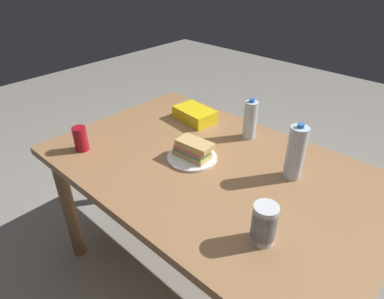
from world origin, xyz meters
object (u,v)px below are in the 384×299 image
object	(u,v)px
water_bottle_tall	(250,120)
water_bottle_spare	(296,153)
dining_table	(211,181)
sandwich	(193,149)
paper_plate	(192,157)
soda_can_red	(81,139)
plastic_cup_stack	(264,224)
chip_bag	(195,114)

from	to	relation	value
water_bottle_tall	water_bottle_spare	bearing A→B (deg)	-26.06
dining_table	sandwich	distance (m)	0.18
water_bottle_tall	water_bottle_spare	distance (m)	0.37
paper_plate	water_bottle_tall	xyz separation A→B (m)	(0.08, 0.35, 0.09)
sandwich	dining_table	bearing A→B (deg)	11.17
paper_plate	sandwich	size ratio (longest dim) A/B	1.25
sandwich	paper_plate	bearing A→B (deg)	-149.19
soda_can_red	water_bottle_spare	world-z (taller)	water_bottle_spare
dining_table	sandwich	bearing A→B (deg)	-168.83
dining_table	plastic_cup_stack	size ratio (longest dim) A/B	10.30
plastic_cup_stack	water_bottle_spare	bearing A→B (deg)	104.49
dining_table	paper_plate	xyz separation A→B (m)	(-0.10, -0.02, 0.10)
chip_bag	dining_table	bearing A→B (deg)	148.72
paper_plate	soda_can_red	xyz separation A→B (m)	(-0.45, -0.30, 0.06)
sandwich	plastic_cup_stack	distance (m)	0.55
water_bottle_tall	chip_bag	bearing A→B (deg)	-172.45
paper_plate	chip_bag	bearing A→B (deg)	130.32
dining_table	sandwich	size ratio (longest dim) A/B	8.18
water_bottle_spare	plastic_cup_stack	bearing A→B (deg)	-75.51
water_bottle_spare	soda_can_red	bearing A→B (deg)	-150.21
water_bottle_tall	plastic_cup_stack	size ratio (longest dim) A/B	1.43
dining_table	soda_can_red	xyz separation A→B (m)	(-0.55, -0.33, 0.15)
dining_table	sandwich	xyz separation A→B (m)	(-0.10, -0.02, 0.15)
paper_plate	dining_table	bearing A→B (deg)	11.93
soda_can_red	chip_bag	distance (m)	0.64
sandwich	chip_bag	bearing A→B (deg)	130.91
paper_plate	sandwich	distance (m)	0.05
chip_bag	soda_can_red	bearing A→B (deg)	79.50
plastic_cup_stack	soda_can_red	bearing A→B (deg)	-174.39
water_bottle_tall	plastic_cup_stack	world-z (taller)	water_bottle_tall
paper_plate	sandwich	bearing A→B (deg)	30.81
paper_plate	water_bottle_spare	distance (m)	0.47
paper_plate	chip_bag	xyz separation A→B (m)	(-0.26, 0.31, 0.03)
water_bottle_tall	water_bottle_spare	xyz separation A→B (m)	(0.33, -0.16, 0.02)
water_bottle_tall	dining_table	bearing A→B (deg)	-85.46
dining_table	soda_can_red	size ratio (longest dim) A/B	12.58
plastic_cup_stack	water_bottle_spare	world-z (taller)	water_bottle_spare
plastic_cup_stack	water_bottle_spare	distance (m)	0.41
sandwich	plastic_cup_stack	bearing A→B (deg)	-22.52
dining_table	chip_bag	xyz separation A→B (m)	(-0.36, 0.28, 0.13)
paper_plate	plastic_cup_stack	world-z (taller)	plastic_cup_stack
paper_plate	chip_bag	distance (m)	0.40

